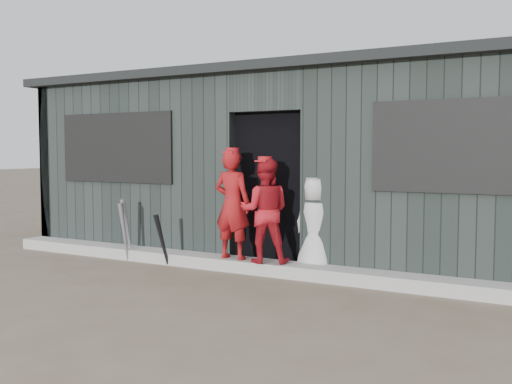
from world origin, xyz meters
The scene contains 9 objects.
ground centered at (0.00, 0.00, 0.00)m, with size 80.00×80.00×0.00m, color brown.
curb centered at (0.00, 1.82, 0.07)m, with size 8.00×0.36×0.15m, color #9E9E99.
bat_left centered at (-2.00, 1.74, 0.43)m, with size 0.07×0.07×0.87m, color #96979F.
bat_mid centered at (-1.93, 1.60, 0.40)m, with size 0.07×0.07×0.80m, color gray.
bat_right centered at (-1.25, 1.55, 0.34)m, with size 0.07×0.07×0.70m, color black.
player_red_left centered at (-0.32, 1.78, 0.83)m, with size 0.50×0.33×1.37m, color maroon.
player_red_right centered at (0.15, 1.75, 0.78)m, with size 0.61×0.48×1.26m, color #AD151F.
player_grey_back centered at (0.67, 2.09, 0.60)m, with size 0.59×0.38×1.20m, color silver.
dugout centered at (0.00, 3.50, 1.29)m, with size 8.30×3.30×2.62m.
Camera 1 is at (3.29, -4.32, 1.49)m, focal length 40.00 mm.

